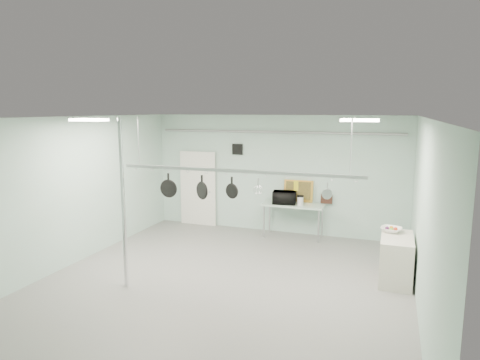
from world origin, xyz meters
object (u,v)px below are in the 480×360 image
at_px(microwave, 284,198).
at_px(prep_table, 293,206).
at_px(fruit_bowl, 391,230).
at_px(chrome_pole, 123,204).
at_px(skillet_right, 232,187).
at_px(pot_rack, 236,169).
at_px(side_cabinet, 396,259).
at_px(coffee_canister, 300,201).
at_px(skillet_left, 168,186).
at_px(skillet_mid, 202,187).

bearing_deg(microwave, prep_table, -167.35).
bearing_deg(fruit_bowl, chrome_pole, -154.10).
distance_m(prep_table, skillet_right, 3.49).
bearing_deg(skillet_right, pot_rack, 18.77).
xyz_separation_m(chrome_pole, microwave, (2.08, 4.12, -0.53)).
relative_size(chrome_pole, pot_rack, 0.67).
bearing_deg(microwave, chrome_pole, 55.23).
relative_size(prep_table, side_cabinet, 1.33).
relative_size(prep_table, microwave, 2.68).
bearing_deg(microwave, fruit_bowl, 137.61).
distance_m(chrome_pole, fruit_bowl, 5.30).
height_order(prep_table, fruit_bowl, fruit_bowl).
relative_size(chrome_pole, fruit_bowl, 7.90).
bearing_deg(pot_rack, coffee_canister, 79.30).
bearing_deg(skillet_right, microwave, 104.29).
height_order(chrome_pole, skillet_left, chrome_pole).
distance_m(fruit_bowl, skillet_right, 3.36).
relative_size(prep_table, skillet_left, 3.18).
height_order(pot_rack, fruit_bowl, pot_rack).
bearing_deg(side_cabinet, coffee_canister, 138.50).
height_order(prep_table, side_cabinet, prep_table).
distance_m(microwave, skillet_left, 3.68).
relative_size(microwave, skillet_mid, 1.24).
bearing_deg(skillet_mid, skillet_right, 31.14).
height_order(fruit_bowl, skillet_left, skillet_left).
height_order(chrome_pole, prep_table, chrome_pole).
distance_m(pot_rack, skillet_left, 1.49).
xyz_separation_m(chrome_pole, skillet_left, (0.46, 0.90, 0.23)).
distance_m(prep_table, microwave, 0.34).
xyz_separation_m(pot_rack, skillet_right, (-0.08, 0.00, -0.35)).
bearing_deg(coffee_canister, chrome_pole, -121.52).
distance_m(pot_rack, fruit_bowl, 3.41).
bearing_deg(microwave, skillet_mid, 66.76).
height_order(microwave, skillet_mid, skillet_mid).
height_order(fruit_bowl, skillet_right, skillet_right).
relative_size(microwave, fruit_bowl, 1.47).
bearing_deg(skillet_left, coffee_canister, 55.34).
relative_size(chrome_pole, microwave, 5.36).
distance_m(pot_rack, skillet_mid, 0.80).
xyz_separation_m(fruit_bowl, skillet_left, (-4.27, -1.40, 0.88)).
xyz_separation_m(chrome_pole, fruit_bowl, (4.73, 2.30, -0.65)).
bearing_deg(microwave, pot_rack, 78.86).
bearing_deg(side_cabinet, chrome_pole, -157.59).
bearing_deg(skillet_left, fruit_bowl, 16.15).
relative_size(side_cabinet, fruit_bowl, 2.96).
xyz_separation_m(coffee_canister, skillet_right, (-0.68, -3.18, 0.86)).
height_order(side_cabinet, fruit_bowl, fruit_bowl).
bearing_deg(skillet_mid, chrome_pole, -111.99).
height_order(side_cabinet, skillet_mid, skillet_mid).
relative_size(prep_table, fruit_bowl, 3.95).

